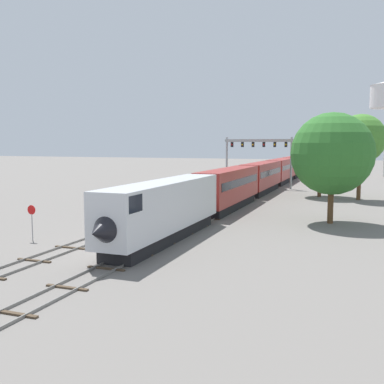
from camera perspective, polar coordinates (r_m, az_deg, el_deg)
The scene contains 9 objects.
ground_plane at distance 34.95m, azimuth -8.51°, elevation -6.81°, with size 400.00×400.00×0.00m, color slate.
track_main at distance 91.26m, azimuth 11.20°, elevation 1.16°, with size 2.60×200.00×0.16m.
track_near at distance 73.00m, azimuth 4.38°, elevation 0.04°, with size 2.60×160.00×0.16m.
passenger_train at distance 91.84m, azimuth 11.31°, elevation 2.78°, with size 3.04×134.26×4.80m.
signal_gantry at distance 80.23m, azimuth 8.39°, elevation 5.19°, with size 12.10×0.49×8.95m.
stop_sign at distance 38.47m, azimuth -19.62°, elevation -3.07°, with size 0.76×0.08×2.88m.
trackside_tree_left at distance 45.77m, azimuth 17.32°, elevation 4.64°, with size 7.99×7.99×10.82m.
trackside_tree_mid at distance 68.79m, azimuth 15.96°, elevation 5.03°, with size 7.79×7.79×10.66m.
trackside_tree_right at distance 66.52m, azimuth 20.57°, elevation 6.30°, with size 6.77×6.77×11.86m.
Camera 1 is at (16.59, -29.76, 7.78)m, focal length 42.14 mm.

